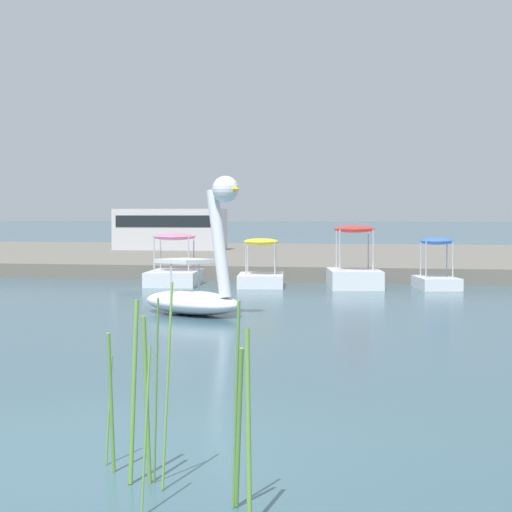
% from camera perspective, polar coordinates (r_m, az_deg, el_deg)
% --- Properties ---
extents(ground_plane, '(537.90, 537.90, 0.00)m').
position_cam_1_polar(ground_plane, '(8.03, -9.36, -12.09)').
color(ground_plane, '#385966').
extents(shore_bank_far, '(117.75, 22.39, 0.46)m').
position_cam_1_polar(shore_bank_far, '(38.72, 7.96, -0.13)').
color(shore_bank_far, '#6B665B').
rests_on(shore_bank_far, ground_plane).
extents(swan_boat, '(2.75, 2.32, 2.78)m').
position_cam_1_polar(swan_boat, '(18.84, -3.66, -1.88)').
color(swan_boat, white).
rests_on(swan_boat, ground_plane).
extents(pedal_boat_blue, '(1.44, 2.00, 1.40)m').
position_cam_1_polar(pedal_boat_blue, '(25.87, 10.99, -1.11)').
color(pedal_boat_blue, white).
rests_on(pedal_boat_blue, ground_plane).
extents(pedal_boat_red, '(1.83, 2.54, 1.73)m').
position_cam_1_polar(pedal_boat_red, '(25.93, 6.04, -0.88)').
color(pedal_boat_red, white).
rests_on(pedal_boat_red, ground_plane).
extents(pedal_boat_yellow, '(1.62, 2.35, 1.36)m').
position_cam_1_polar(pedal_boat_yellow, '(26.25, 0.31, -0.96)').
color(pedal_boat_yellow, white).
rests_on(pedal_boat_yellow, ground_plane).
extents(pedal_boat_pink, '(1.72, 2.53, 1.49)m').
position_cam_1_polar(pedal_boat_pink, '(26.84, -5.02, -0.87)').
color(pedal_boat_pink, white).
rests_on(pedal_boat_pink, ground_plane).
extents(parked_van, '(4.96, 2.11, 1.82)m').
position_cam_1_polar(parked_van, '(41.78, -5.28, 1.74)').
color(parked_van, silver).
rests_on(parked_van, shore_bank_far).
extents(reed_clump_foreground, '(1.50, 1.34, 1.52)m').
position_cam_1_polar(reed_clump_foreground, '(6.80, -5.03, -9.18)').
color(reed_clump_foreground, '#669942').
rests_on(reed_clump_foreground, ground_plane).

